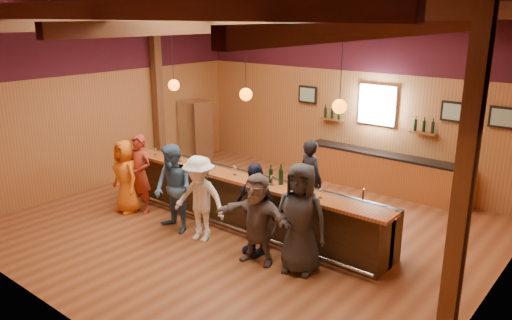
% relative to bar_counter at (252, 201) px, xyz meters
% --- Properties ---
extents(room, '(9.04, 9.00, 4.52)m').
position_rel_bar_counter_xyz_m(room, '(-0.02, -0.09, 2.69)').
color(room, brown).
rests_on(room, ground).
extents(bar_counter, '(6.30, 1.07, 1.11)m').
position_rel_bar_counter_xyz_m(bar_counter, '(0.00, 0.00, 0.00)').
color(bar_counter, black).
rests_on(bar_counter, ground).
extents(back_bar_cabinet, '(4.00, 0.52, 0.95)m').
position_rel_bar_counter_xyz_m(back_bar_cabinet, '(1.18, 3.57, -0.05)').
color(back_bar_cabinet, brown).
rests_on(back_bar_cabinet, ground).
extents(window, '(0.95, 0.09, 0.95)m').
position_rel_bar_counter_xyz_m(window, '(0.78, 3.80, 1.53)').
color(window, silver).
rests_on(window, room).
extents(framed_pictures, '(5.35, 0.05, 0.45)m').
position_rel_bar_counter_xyz_m(framed_pictures, '(1.65, 3.79, 1.58)').
color(framed_pictures, black).
rests_on(framed_pictures, room).
extents(wine_shelves, '(3.00, 0.18, 0.30)m').
position_rel_bar_counter_xyz_m(wine_shelves, '(0.78, 3.73, 1.10)').
color(wine_shelves, brown).
rests_on(wine_shelves, room).
extents(pendant_lights, '(4.24, 0.24, 1.37)m').
position_rel_bar_counter_xyz_m(pendant_lights, '(-0.02, -0.15, 2.19)').
color(pendant_lights, black).
rests_on(pendant_lights, room).
extents(stainless_fridge, '(0.70, 0.70, 1.80)m').
position_rel_bar_counter_xyz_m(stainless_fridge, '(-4.12, 2.45, 0.38)').
color(stainless_fridge, silver).
rests_on(stainless_fridge, ground).
extents(customer_orange, '(0.84, 0.61, 1.60)m').
position_rel_bar_counter_xyz_m(customer_orange, '(-2.58, -1.13, 0.28)').
color(customer_orange, orange).
rests_on(customer_orange, ground).
extents(customer_redvest, '(0.67, 0.48, 1.72)m').
position_rel_bar_counter_xyz_m(customer_redvest, '(-2.33, -0.95, 0.34)').
color(customer_redvest, maroon).
rests_on(customer_redvest, ground).
extents(customer_denim, '(0.94, 0.78, 1.76)m').
position_rel_bar_counter_xyz_m(customer_denim, '(-1.02, -1.17, 0.36)').
color(customer_denim, '#426485').
rests_on(customer_denim, ground).
extents(customer_white, '(1.17, 0.82, 1.66)m').
position_rel_bar_counter_xyz_m(customer_white, '(-0.33, -1.14, 0.31)').
color(customer_white, white).
rests_on(customer_white, ground).
extents(customer_navy, '(1.06, 0.60, 1.70)m').
position_rel_bar_counter_xyz_m(customer_navy, '(0.82, -0.91, 0.33)').
color(customer_navy, '#1C1E38').
rests_on(customer_navy, ground).
extents(customer_brown, '(1.55, 0.70, 1.61)m').
position_rel_bar_counter_xyz_m(customer_brown, '(1.06, -1.14, 0.28)').
color(customer_brown, '#645750').
rests_on(customer_brown, ground).
extents(customer_dark, '(1.04, 0.80, 1.88)m').
position_rel_bar_counter_xyz_m(customer_dark, '(1.81, -0.95, 0.42)').
color(customer_dark, '#28292B').
rests_on(customer_dark, ground).
extents(bartender, '(0.72, 0.58, 1.71)m').
position_rel_bar_counter_xyz_m(bartender, '(0.71, 1.06, 0.33)').
color(bartender, black).
rests_on(bartender, ground).
extents(ice_bucket, '(0.22, 0.22, 0.24)m').
position_rel_bar_counter_xyz_m(ice_bucket, '(0.42, -0.35, 0.71)').
color(ice_bucket, brown).
rests_on(ice_bucket, bar_counter).
extents(bottle_a, '(0.07, 0.07, 0.34)m').
position_rel_bar_counter_xyz_m(bottle_a, '(0.62, -0.20, 0.72)').
color(bottle_a, black).
rests_on(bottle_a, bar_counter).
extents(bottle_b, '(0.09, 0.09, 0.39)m').
position_rel_bar_counter_xyz_m(bottle_b, '(0.84, -0.17, 0.74)').
color(bottle_b, black).
rests_on(bottle_b, bar_counter).
extents(glass_a, '(0.07, 0.07, 0.16)m').
position_rel_bar_counter_xyz_m(glass_a, '(-2.55, -0.33, 0.70)').
color(glass_a, silver).
rests_on(glass_a, bar_counter).
extents(glass_b, '(0.08, 0.08, 0.17)m').
position_rel_bar_counter_xyz_m(glass_b, '(-2.11, -0.30, 0.71)').
color(glass_b, silver).
rests_on(glass_b, bar_counter).
extents(glass_c, '(0.09, 0.09, 0.19)m').
position_rel_bar_counter_xyz_m(glass_c, '(-1.72, -0.33, 0.73)').
color(glass_c, silver).
rests_on(glass_c, bar_counter).
extents(glass_d, '(0.08, 0.08, 0.19)m').
position_rel_bar_counter_xyz_m(glass_d, '(-1.20, -0.40, 0.72)').
color(glass_d, silver).
rests_on(glass_d, bar_counter).
extents(glass_e, '(0.08, 0.08, 0.18)m').
position_rel_bar_counter_xyz_m(glass_e, '(-0.20, -0.28, 0.72)').
color(glass_e, silver).
rests_on(glass_e, bar_counter).
extents(glass_f, '(0.08, 0.08, 0.19)m').
position_rel_bar_counter_xyz_m(glass_f, '(0.72, -0.29, 0.72)').
color(glass_f, silver).
rests_on(glass_f, bar_counter).
extents(glass_g, '(0.08, 0.08, 0.17)m').
position_rel_bar_counter_xyz_m(glass_g, '(1.31, -0.34, 0.71)').
color(glass_g, silver).
rests_on(glass_g, bar_counter).
extents(glass_h, '(0.08, 0.08, 0.17)m').
position_rel_bar_counter_xyz_m(glass_h, '(1.78, -0.31, 0.71)').
color(glass_h, silver).
rests_on(glass_h, bar_counter).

